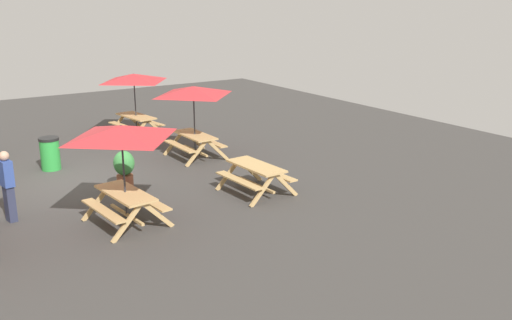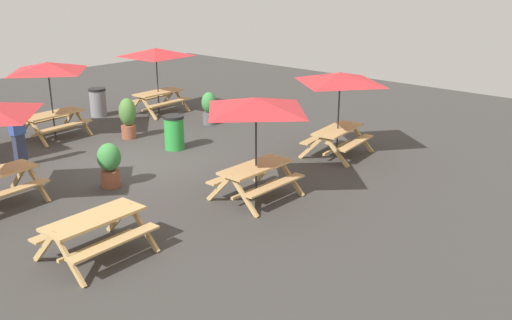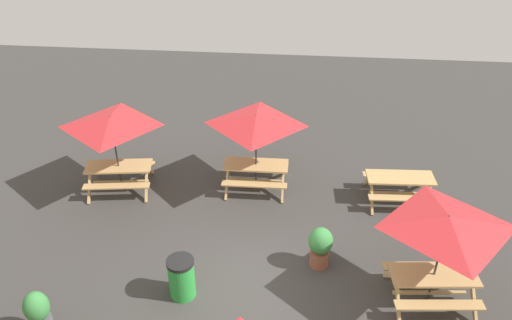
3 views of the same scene
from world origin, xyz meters
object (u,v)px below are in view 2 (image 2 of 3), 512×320
Objects in this scene: picnic_table_0 at (95,228)px; potted_plant_2 at (128,117)px; trash_bin_green at (174,132)px; potted_plant_0 at (209,107)px; person_standing at (18,133)px; picnic_table_4 at (156,57)px; potted_plant_1 at (110,163)px; picnic_table_1 at (48,73)px; picnic_table_2 at (256,112)px; trash_bin_gray at (98,102)px; picnic_table_5 at (340,84)px.

potted_plant_2 reaches higher than picnic_table_0.
trash_bin_green is 0.91× the size of potted_plant_0.
picnic_table_4 is at bearing -171.88° from person_standing.
potted_plant_2 is at bearing 48.46° from potted_plant_1.
picnic_table_1 reaches higher than picnic_table_0.
picnic_table_2 reaches higher than trash_bin_gray.
picnic_table_0 is 1.12× the size of person_standing.
trash_bin_gray is at bearing -154.06° from person_standing.
picnic_table_2 is at bearing -91.84° from picnic_table_1.
potted_plant_2 reaches higher than trash_bin_green.
picnic_table_2 is 0.83× the size of picnic_table_4.
trash_bin_gray is at bearing 23.60° from picnic_table_1.
picnic_table_0 is 0.80× the size of picnic_table_1.
potted_plant_0 is at bearing -12.36° from potted_plant_2.
picnic_table_4 is 2.88× the size of trash_bin_green.
picnic_table_2 is 3.84m from picnic_table_5.
person_standing is (1.46, 5.79, 0.32)m from picnic_table_0.
trash_bin_gray is 0.79× the size of potted_plant_2.
trash_bin_gray reaches higher than picnic_table_0.
potted_plant_1 is at bearing -131.54° from potted_plant_2.
picnic_table_4 reaches higher than potted_plant_2.
person_standing is at bearing 111.63° from picnic_table_2.
picnic_table_5 is at bearing -77.70° from trash_bin_gray.
picnic_table_0 is 0.66× the size of picnic_table_4.
potted_plant_2 is at bearing 80.41° from picnic_table_2.
picnic_table_2 is at bearing -6.60° from picnic_table_0.
picnic_table_5 reaches higher than person_standing.
person_standing reaches higher than picnic_table_0.
picnic_table_5 is at bearing -89.19° from potted_plant_0.
potted_plant_2 is at bearing -107.10° from trash_bin_gray.
potted_plant_1 is (-5.58, 2.57, -1.41)m from picnic_table_5.
picnic_table_2 and picnic_table_5 have the same top height.
picnic_table_0 is 3.52m from potted_plant_1.
potted_plant_1 is at bearing 119.63° from picnic_table_2.
trash_bin_gray and trash_bin_green have the same top height.
picnic_table_1 and picnic_table_5 have the same top height.
picnic_table_4 is at bearing -34.41° from trash_bin_gray.
picnic_table_2 is at bearing 178.59° from picnic_table_5.
trash_bin_gray is at bearing 77.61° from picnic_table_2.
picnic_table_1 is 2.16× the size of potted_plant_0.
picnic_table_2 is at bearing -101.73° from trash_bin_gray.
picnic_table_5 is 2.20× the size of potted_plant_1.
picnic_table_2 reaches higher than person_standing.
picnic_table_0 is at bearing 66.10° from person_standing.
picnic_table_4 is at bearing 83.23° from picnic_table_5.
trash_bin_gray is (2.42, 1.35, -1.49)m from picnic_table_1.
picnic_table_5 is 1.89× the size of potted_plant_2.
potted_plant_0 reaches higher than trash_bin_green.
potted_plant_2 is (-0.95, -3.09, 0.17)m from trash_bin_gray.
person_standing is (-3.66, 1.82, 0.39)m from trash_bin_green.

